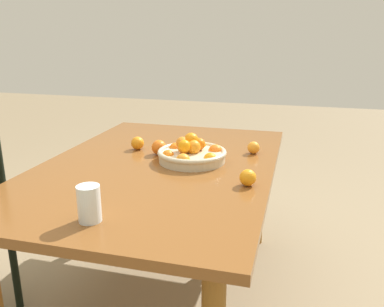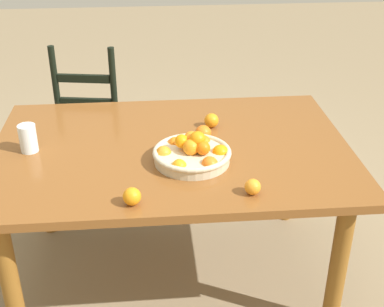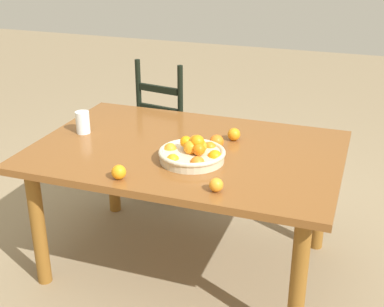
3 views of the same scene
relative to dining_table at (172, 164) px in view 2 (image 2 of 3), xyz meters
name	(u,v)px [view 2 (image 2 of 3)]	position (x,y,z in m)	size (l,w,h in m)	color
ground_plane	(174,271)	(0.00, 0.00, -0.64)	(12.00, 12.00, 0.00)	#8D7A5B
dining_table	(172,164)	(0.00, 0.00, 0.00)	(1.62, 1.09, 0.73)	brown
chair_near_window	(95,128)	(-0.43, 0.81, -0.19)	(0.44, 0.44, 1.00)	black
fruit_bowl	(193,153)	(0.08, -0.15, 0.13)	(0.34, 0.34, 0.14)	beige
orange_loose_0	(253,187)	(0.29, -0.42, 0.12)	(0.06, 0.06, 0.06)	orange
orange_loose_1	(132,196)	(-0.17, -0.45, 0.12)	(0.07, 0.07, 0.07)	orange
orange_loose_2	(203,133)	(0.15, 0.05, 0.13)	(0.08, 0.08, 0.08)	orange
orange_loose_3	(211,120)	(0.21, 0.19, 0.13)	(0.07, 0.07, 0.07)	orange
drinking_glass	(28,138)	(-0.63, 0.01, 0.15)	(0.08, 0.08, 0.13)	silver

